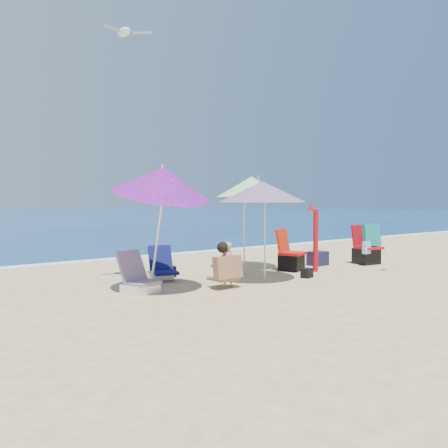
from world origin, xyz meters
TOP-DOWN VIEW (x-y plane):
  - ground at (0.00, 0.00)m, footprint 120.00×120.00m
  - foam at (0.00, 5.10)m, footprint 120.00×0.50m
  - umbrella_turquoise at (0.28, 0.53)m, footprint 1.93×1.93m
  - umbrella_striped at (1.10, 1.81)m, footprint 2.12×2.12m
  - umbrella_blue at (-1.83, 0.70)m, footprint 1.75×1.82m
  - furled_umbrella at (1.93, 0.65)m, footprint 0.21×0.30m
  - chair_navy at (-1.25, 1.81)m, footprint 0.63×0.82m
  - chair_rainbow at (-2.23, 0.86)m, footprint 0.64×0.73m
  - camp_chair_left at (1.63, 1.08)m, footprint 0.76×0.76m
  - camp_chair_right at (3.83, 0.66)m, footprint 0.71×0.68m
  - person_center at (-0.78, 0.29)m, footprint 0.58×0.48m
  - bag_black_a at (-0.98, 1.98)m, footprint 0.35×0.30m
  - bag_navy_b at (2.72, 1.25)m, footprint 0.46×0.36m
  - bag_black_b at (1.18, 0.18)m, footprint 0.28×0.23m
  - orange_item at (3.31, -0.17)m, footprint 0.22×0.15m
  - seagull at (-2.05, 1.66)m, footprint 0.88×0.41m

SIDE VIEW (x-z plane):
  - ground at x=0.00m, z-range 0.00..0.00m
  - orange_item at x=3.31m, z-range 0.00..0.03m
  - foam at x=0.00m, z-range 0.00..0.04m
  - bag_black_b at x=1.18m, z-range 0.00..0.19m
  - bag_black_a at x=-0.98m, z-range 0.00..0.21m
  - bag_navy_b at x=2.72m, z-range 0.00..0.34m
  - chair_navy at x=-1.25m, z-range -0.15..0.50m
  - chair_rainbow at x=-2.23m, z-range -0.17..0.54m
  - camp_chair_left at x=1.63m, z-range -0.19..0.74m
  - camp_chair_right at x=3.83m, z-range -0.14..0.86m
  - person_center at x=-0.78m, z-range -0.01..0.82m
  - furled_umbrella at x=1.93m, z-range 0.07..1.58m
  - umbrella_turquoise at x=0.28m, z-range 0.75..2.71m
  - umbrella_striped at x=1.10m, z-range 0.80..2.93m
  - umbrella_blue at x=-1.83m, z-range 0.73..3.04m
  - seagull at x=-2.05m, z-range 4.52..4.67m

